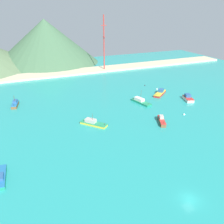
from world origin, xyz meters
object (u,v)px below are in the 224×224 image
at_px(fishing_boat_7, 141,101).
at_px(fishing_boat_8, 188,98).
at_px(fishing_boat_1, 162,121).
at_px(buoy_1, 184,115).
at_px(buoy_2, 157,89).
at_px(fishing_boat_2, 160,93).
at_px(fishing_boat_6, 15,104).
at_px(fishing_boat_0, 93,123).
at_px(buoy_0, 145,85).
at_px(radio_tower, 104,43).

height_order(fishing_boat_7, fishing_boat_8, fishing_boat_7).
relative_size(fishing_boat_1, buoy_1, 9.46).
bearing_deg(buoy_2, fishing_boat_1, -120.54).
bearing_deg(fishing_boat_2, fishing_boat_6, 169.58).
relative_size(fishing_boat_2, buoy_1, 11.72).
relative_size(fishing_boat_0, buoy_2, 11.46).
bearing_deg(fishing_boat_2, fishing_boat_1, -122.69).
distance_m(fishing_boat_2, fishing_boat_6, 68.77).
bearing_deg(buoy_2, fishing_boat_7, -142.23).
bearing_deg(fishing_boat_0, fishing_boat_1, -19.43).
xyz_separation_m(buoy_0, buoy_2, (2.43, -8.37, 0.04)).
relative_size(fishing_boat_8, buoy_2, 9.47).
bearing_deg(fishing_boat_2, buoy_0, 87.90).
bearing_deg(buoy_1, fishing_boat_6, 149.22).
xyz_separation_m(buoy_0, radio_tower, (-8.23, 40.84, 18.18)).
relative_size(fishing_boat_7, buoy_0, 17.48).
xyz_separation_m(buoy_1, radio_tower, (-2.68, 81.60, 18.14)).
bearing_deg(fishing_boat_7, radio_tower, 83.60).
bearing_deg(fishing_boat_8, fishing_boat_2, 122.30).
xyz_separation_m(fishing_boat_1, buoy_0, (18.10, 43.16, -0.77)).
bearing_deg(buoy_0, buoy_1, -97.76).
relative_size(fishing_boat_1, buoy_2, 9.76).
height_order(fishing_boat_0, fishing_boat_1, fishing_boat_0).
bearing_deg(fishing_boat_6, fishing_boat_8, -17.97).
bearing_deg(fishing_boat_0, fishing_boat_8, 7.71).
xyz_separation_m(fishing_boat_0, fishing_boat_1, (24.52, -8.65, 0.12)).
height_order(buoy_1, radio_tower, radio_tower).
xyz_separation_m(fishing_boat_7, buoy_1, (9.73, -18.66, -0.67)).
bearing_deg(fishing_boat_6, buoy_1, -30.78).
bearing_deg(fishing_boat_2, fishing_boat_0, -156.08).
bearing_deg(fishing_boat_7, fishing_boat_2, 22.96).
distance_m(fishing_boat_6, buoy_1, 72.95).
bearing_deg(buoy_2, fishing_boat_2, -111.87).
distance_m(fishing_boat_1, buoy_2, 40.40).
height_order(fishing_boat_1, radio_tower, radio_tower).
relative_size(fishing_boat_6, fishing_boat_8, 1.00).
xyz_separation_m(fishing_boat_1, fishing_boat_7, (2.81, 21.06, -0.06)).
distance_m(fishing_boat_1, buoy_1, 12.80).
distance_m(buoy_2, radio_tower, 53.52).
height_order(fishing_boat_8, buoy_1, fishing_boat_8).
bearing_deg(fishing_boat_7, fishing_boat_0, -155.56).
bearing_deg(fishing_boat_7, fishing_boat_8, -14.38).
xyz_separation_m(fishing_boat_2, fishing_boat_7, (-14.71, -6.23, -0.01)).
relative_size(fishing_boat_0, fishing_boat_6, 1.21).
xyz_separation_m(fishing_boat_0, fishing_boat_6, (-25.60, 31.09, 0.21)).
relative_size(buoy_2, radio_tower, 0.02).
height_order(fishing_boat_1, buoy_0, fishing_boat_1).
bearing_deg(radio_tower, fishing_boat_0, -114.53).
relative_size(fishing_boat_0, fishing_boat_1, 1.17).
distance_m(fishing_boat_6, fishing_boat_7, 56.13).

